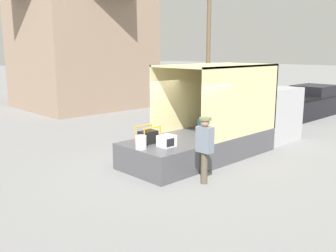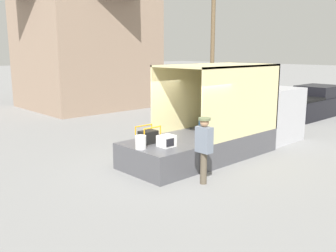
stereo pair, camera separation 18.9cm
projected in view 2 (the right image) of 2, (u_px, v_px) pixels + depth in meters
ground_plane at (175, 166)px, 11.40m from camera, size 160.00×160.00×0.00m
box_truck at (245, 122)px, 13.60m from camera, size 6.12×2.20×3.01m
tailgate_deck at (156, 158)px, 10.82m from camera, size 1.52×2.09×0.79m
microwave at (167, 141)px, 10.55m from camera, size 0.44×0.40×0.32m
portable_generator at (149, 137)px, 10.93m from camera, size 0.65×0.44×0.52m
orange_bucket at (141, 142)px, 10.30m from camera, size 0.31×0.31×0.37m
worker_person at (204, 143)px, 9.68m from camera, size 0.32×0.44×1.77m
pickup_truck_black at (313, 103)px, 20.00m from camera, size 5.00×1.95×1.59m
house_backdrop at (86, 34)px, 22.78m from camera, size 7.38×6.72×8.64m
utility_pole at (213, 43)px, 25.02m from camera, size 1.80×0.28×7.52m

